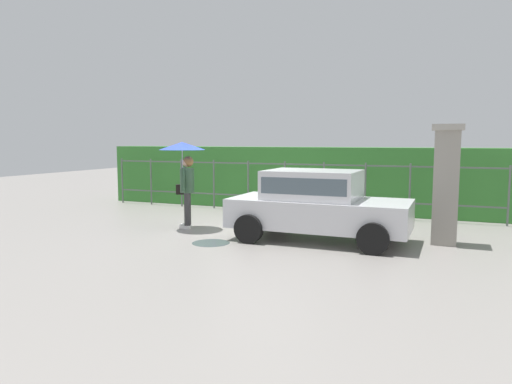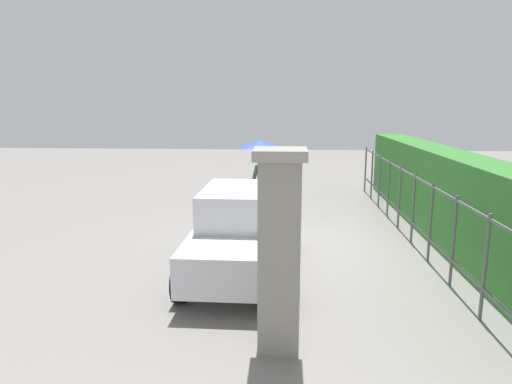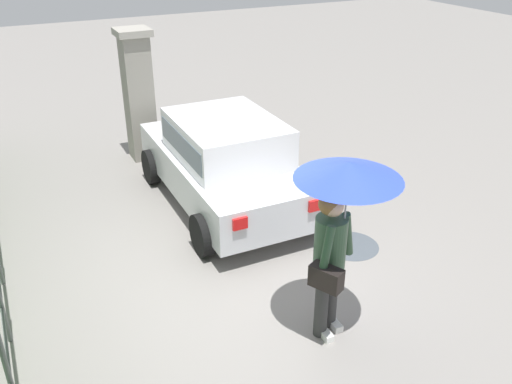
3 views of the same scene
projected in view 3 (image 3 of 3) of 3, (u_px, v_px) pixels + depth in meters
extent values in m
plane|color=gray|center=(221.00, 262.00, 7.37)|extent=(40.00, 40.00, 0.00)
cube|color=silver|center=(223.00, 170.00, 8.61)|extent=(3.71, 1.67, 0.60)
cube|color=silver|center=(226.00, 138.00, 8.22)|extent=(1.91, 1.45, 0.60)
cube|color=#4C5B66|center=(226.00, 137.00, 8.21)|extent=(1.76, 1.47, 0.33)
cylinder|color=black|center=(151.00, 167.00, 9.42)|extent=(0.60, 0.18, 0.60)
cylinder|color=black|center=(240.00, 150.00, 10.07)|extent=(0.60, 0.18, 0.60)
cylinder|color=black|center=(202.00, 235.00, 7.41)|extent=(0.60, 0.18, 0.60)
cylinder|color=black|center=(309.00, 209.00, 8.06)|extent=(0.60, 0.18, 0.60)
cube|color=red|center=(240.00, 223.00, 6.84)|extent=(0.06, 0.20, 0.16)
cube|color=red|center=(315.00, 205.00, 7.27)|extent=(0.06, 0.20, 0.16)
cylinder|color=#333333|center=(331.00, 294.00, 6.05)|extent=(0.15, 0.15, 0.86)
cylinder|color=#333333|center=(322.00, 303.00, 5.91)|extent=(0.15, 0.15, 0.86)
cube|color=white|center=(333.00, 323.00, 6.20)|extent=(0.26, 0.10, 0.08)
cube|color=white|center=(324.00, 333.00, 6.06)|extent=(0.26, 0.10, 0.08)
cylinder|color=#2D4C33|center=(330.00, 243.00, 5.66)|extent=(0.34, 0.34, 0.58)
sphere|color=#DBAD89|center=(333.00, 206.00, 5.46)|extent=(0.22, 0.22, 0.22)
sphere|color=olive|center=(331.00, 204.00, 5.47)|extent=(0.25, 0.25, 0.25)
cylinder|color=#2D4C33|center=(348.00, 234.00, 5.76)|extent=(0.18, 0.24, 0.56)
cylinder|color=#2D4C33|center=(326.00, 252.00, 5.44)|extent=(0.18, 0.24, 0.56)
cylinder|color=#B2B2B7|center=(345.00, 213.00, 5.50)|extent=(0.02, 0.02, 0.77)
cone|color=blue|center=(349.00, 171.00, 5.29)|extent=(1.09, 1.09, 0.18)
cube|color=black|center=(326.00, 278.00, 5.52)|extent=(0.38, 0.30, 0.24)
cube|color=gray|center=(139.00, 99.00, 10.06)|extent=(0.48, 0.48, 2.30)
cube|color=#9E998E|center=(132.00, 32.00, 9.51)|extent=(0.60, 0.60, 0.12)
cylinder|color=#59605B|center=(4.00, 358.00, 4.74)|extent=(0.05, 0.05, 1.50)
cube|color=#59605B|center=(2.00, 308.00, 5.80)|extent=(11.59, 0.03, 0.04)
cylinder|color=#4C545B|center=(351.00, 246.00, 7.72)|extent=(0.78, 0.78, 0.00)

